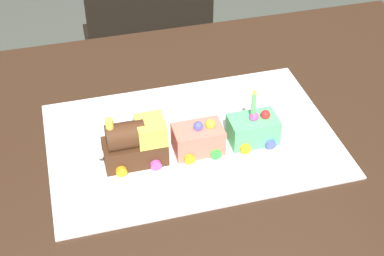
{
  "coord_description": "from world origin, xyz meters",
  "views": [
    {
      "loc": [
        -0.25,
        -0.84,
        1.51
      ],
      "look_at": [
        -0.01,
        0.03,
        0.77
      ],
      "focal_mm": 52.25,
      "sensor_mm": 36.0,
      "label": 1
    }
  ],
  "objects": [
    {
      "name": "chair",
      "position": [
        0.04,
        0.83,
        0.47
      ],
      "size": [
        0.4,
        0.4,
        0.86
      ],
      "rotation": [
        0.0,
        0.0,
        3.13
      ],
      "color": "black",
      "rests_on": "ground"
    },
    {
      "name": "dining_table",
      "position": [
        0.0,
        0.0,
        0.63
      ],
      "size": [
        1.4,
        1.0,
        0.74
      ],
      "color": "#382316",
      "rests_on": "ground"
    },
    {
      "name": "cake_board",
      "position": [
        -0.01,
        0.03,
        0.74
      ],
      "size": [
        0.6,
        0.4,
        0.0
      ],
      "primitive_type": "cube",
      "color": "silver",
      "rests_on": "dining_table"
    },
    {
      "name": "cake_locomotive",
      "position": [
        -0.14,
        -0.01,
        0.79
      ],
      "size": [
        0.14,
        0.08,
        0.12
      ],
      "color": "#472816",
      "rests_on": "cake_board"
    },
    {
      "name": "birthday_candle",
      "position": [
        0.1,
        -0.01,
        0.85
      ],
      "size": [
        0.01,
        0.01,
        0.06
      ],
      "color": "#66D872",
      "rests_on": "cake_car_flatbed_mint_green"
    },
    {
      "name": "cake_car_flatbed_mint_green",
      "position": [
        0.11,
        -0.01,
        0.77
      ],
      "size": [
        0.1,
        0.08,
        0.07
      ],
      "color": "#59CC7A",
      "rests_on": "cake_board"
    },
    {
      "name": "cake_car_hopper_coral",
      "position": [
        -0.01,
        -0.01,
        0.77
      ],
      "size": [
        0.1,
        0.08,
        0.07
      ],
      "color": "#F27260",
      "rests_on": "cake_board"
    }
  ]
}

